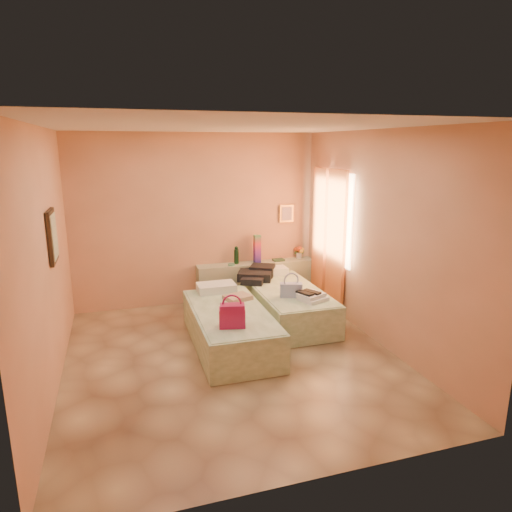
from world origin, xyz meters
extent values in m
plane|color=tan|center=(0.00, 0.00, 0.00)|extent=(4.50, 4.50, 0.00)
cube|color=tan|center=(0.00, 2.25, 1.40)|extent=(4.00, 0.02, 2.80)
cube|color=tan|center=(-2.00, 0.00, 1.40)|extent=(0.02, 4.50, 2.80)
cube|color=tan|center=(2.00, 0.00, 1.40)|extent=(0.02, 4.50, 2.80)
cube|color=beige|center=(0.00, 0.00, 2.80)|extent=(4.00, 4.50, 0.02)
cube|color=beige|center=(1.98, 1.25, 1.50)|extent=(0.02, 1.10, 1.40)
cube|color=orange|center=(1.94, 1.10, 1.15)|extent=(0.05, 0.55, 2.20)
cube|color=orange|center=(1.94, 1.70, 1.15)|extent=(0.05, 0.45, 2.20)
cube|color=black|center=(-1.97, 0.40, 1.60)|extent=(0.04, 0.50, 0.60)
cube|color=gold|center=(1.55, 2.22, 1.45)|extent=(0.25, 0.04, 0.30)
cube|color=#99A183|center=(0.98, 2.10, 0.33)|extent=(2.05, 0.30, 0.65)
cube|color=beige|center=(0.07, 0.40, 0.25)|extent=(0.92, 2.01, 0.50)
cube|color=beige|center=(1.12, 1.05, 0.25)|extent=(0.92, 2.01, 0.50)
cylinder|color=#13361F|center=(0.62, 2.12, 0.79)|extent=(0.08, 0.08, 0.28)
cube|color=#A0134A|center=(0.98, 2.10, 0.89)|extent=(0.11, 0.11, 0.48)
cylinder|color=#529775|center=(0.51, 2.03, 0.66)|extent=(0.15, 0.15, 0.03)
cube|color=#223F2D|center=(1.37, 2.10, 0.67)|extent=(0.20, 0.15, 0.03)
cube|color=silver|center=(1.79, 2.18, 0.77)|extent=(0.22, 0.22, 0.25)
cube|color=#A0134A|center=(-0.04, -0.17, 0.64)|extent=(0.33, 0.23, 0.29)
cube|color=tan|center=(0.28, 0.76, 0.53)|extent=(0.42, 0.37, 0.06)
cube|color=black|center=(0.84, 1.62, 0.59)|extent=(0.74, 0.74, 0.17)
cube|color=#465CA8|center=(1.03, 0.65, 0.60)|extent=(0.34, 0.22, 0.20)
cube|color=white|center=(1.27, 0.41, 0.55)|extent=(0.43, 0.40, 0.10)
cube|color=black|center=(1.21, 0.43, 0.61)|extent=(0.28, 0.31, 0.03)
camera|label=1|loc=(-1.27, -5.09, 2.60)|focal=32.00mm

